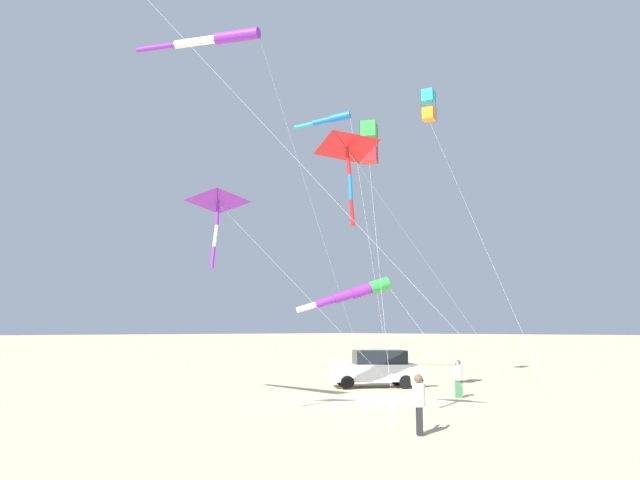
# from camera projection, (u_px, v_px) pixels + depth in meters

# --- Properties ---
(ground_plane) EXTENTS (600.00, 600.00, 0.00)m
(ground_plane) POSITION_uv_depth(u_px,v_px,m) (369.00, 400.00, 24.38)
(ground_plane) COLOR #C6B58C
(parked_car) EXTENTS (4.07, 4.54, 1.85)m
(parked_car) POSITION_uv_depth(u_px,v_px,m) (375.00, 368.00, 30.03)
(parked_car) COLOR silver
(parked_car) RESTS_ON ground_plane
(cooler_box) EXTENTS (0.62, 0.42, 0.42)m
(cooler_box) POSITION_uv_depth(u_px,v_px,m) (338.00, 379.00, 32.58)
(cooler_box) COLOR yellow
(cooler_box) RESTS_ON ground_plane
(person_adult_flyer) EXTENTS (0.60, 0.63, 1.76)m
(person_adult_flyer) POSITION_uv_depth(u_px,v_px,m) (458.00, 375.00, 25.43)
(person_adult_flyer) COLOR #3D7F51
(person_adult_flyer) RESTS_ON ground_plane
(person_child_green_jacket) EXTENTS (0.65, 0.65, 1.83)m
(person_child_green_jacket) POSITION_uv_depth(u_px,v_px,m) (419.00, 398.00, 16.52)
(person_child_green_jacket) COLOR #232328
(person_child_green_jacket) RESTS_ON ground_plane
(kite_windsock_green_low_center) EXTENTS (8.31, 2.64, 16.53)m
(kite_windsock_green_low_center) POSITION_uv_depth(u_px,v_px,m) (331.00, 119.00, 37.53)
(kite_windsock_green_low_center) COLOR blue
(kite_windsock_green_low_center) RESTS_ON ground_plane
(kite_box_long_streamer_left) EXTENTS (5.90, 5.56, 11.95)m
(kite_box_long_streamer_left) POSITION_uv_depth(u_px,v_px,m) (369.00, 143.00, 25.97)
(kite_box_long_streamer_left) COLOR green
(kite_box_long_streamer_left) RESTS_ON ground_plane
(kite_windsock_striped_overhead) EXTENTS (7.53, 3.92, 5.31)m
(kite_windsock_striped_overhead) POSITION_uv_depth(u_px,v_px,m) (356.00, 293.00, 26.89)
(kite_windsock_striped_overhead) COLOR green
(kite_windsock_striped_overhead) RESTS_ON ground_plane
(kite_delta_checkered_midright) EXTENTS (4.75, 6.70, 7.50)m
(kite_delta_checkered_midright) POSITION_uv_depth(u_px,v_px,m) (218.00, 202.00, 19.64)
(kite_delta_checkered_midright) COLOR purple
(kite_delta_checkered_midright) RESTS_ON ground_plane
(kite_windsock_yellow_midlevel) EXTENTS (7.68, 11.19, 19.04)m
(kite_windsock_yellow_midlevel) POSITION_uv_depth(u_px,v_px,m) (215.00, 39.00, 32.52)
(kite_windsock_yellow_midlevel) COLOR purple
(kite_windsock_yellow_midlevel) RESTS_ON ground_plane
(kite_delta_long_streamer_right) EXTENTS (1.99, 10.36, 8.98)m
(kite_delta_long_streamer_right) POSITION_uv_depth(u_px,v_px,m) (348.00, 148.00, 18.48)
(kite_delta_long_streamer_right) COLOR red
(kite_delta_long_streamer_right) RESTS_ON ground_plane
(kite_box_blue_topmost) EXTENTS (8.44, 3.26, 17.09)m
(kite_box_blue_topmost) POSITION_uv_depth(u_px,v_px,m) (429.00, 105.00, 35.27)
(kite_box_blue_topmost) COLOR #1EB7C6
(kite_box_blue_topmost) RESTS_ON ground_plane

